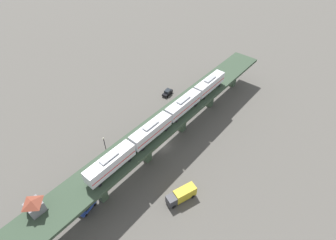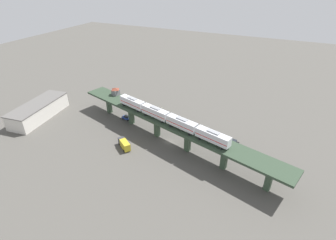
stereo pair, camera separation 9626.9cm
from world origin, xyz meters
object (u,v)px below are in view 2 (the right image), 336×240
(street_car_black, at_px, (233,142))
(street_car_blue, at_px, (127,117))
(street_lamp, at_px, (162,113))
(subway_train, at_px, (168,117))
(delivery_truck, at_px, (124,144))
(signal_hut, at_px, (116,91))
(warehouse_building, at_px, (39,110))

(street_car_black, distance_m, street_car_blue, 46.81)
(street_car_blue, xyz_separation_m, street_lamp, (4.70, -15.03, 3.17))
(subway_train, distance_m, street_car_blue, 28.06)
(street_car_black, height_order, delivery_truck, delivery_truck)
(signal_hut, distance_m, street_lamp, 23.44)
(signal_hut, distance_m, warehouse_building, 35.03)
(signal_hut, bearing_deg, subway_train, -112.28)
(signal_hut, height_order, street_car_black, signal_hut)
(subway_train, bearing_deg, signal_hut, 67.72)
(street_car_blue, relative_size, street_lamp, 0.65)
(street_car_blue, height_order, street_lamp, street_lamp)
(subway_train, relative_size, street_car_black, 10.54)
(street_lamp, distance_m, warehouse_building, 54.85)
(signal_hut, distance_m, street_car_blue, 12.86)
(street_car_black, bearing_deg, street_car_blue, 91.17)
(signal_hut, xyz_separation_m, street_car_blue, (-3.89, -7.45, -9.73))
(signal_hut, relative_size, delivery_truck, 0.56)
(subway_train, bearing_deg, delivery_truck, 124.88)
(street_lamp, bearing_deg, delivery_truck, 170.00)
(subway_train, distance_m, street_car_black, 26.74)
(street_car_black, xyz_separation_m, street_car_blue, (-0.96, 46.80, 0.00))
(subway_train, xyz_separation_m, warehouse_building, (-5.49, 60.65, -8.00))
(subway_train, distance_m, delivery_truck, 19.00)
(delivery_truck, relative_size, street_lamp, 1.03)
(street_lamp, bearing_deg, street_car_black, -96.73)
(street_lamp, relative_size, warehouse_building, 0.23)
(subway_train, height_order, street_car_black, subway_train)
(street_car_blue, height_order, delivery_truck, delivery_truck)
(signal_hut, bearing_deg, street_lamp, -87.93)
(subway_train, height_order, signal_hut, subway_train)
(street_car_black, distance_m, street_lamp, 32.15)
(delivery_truck, xyz_separation_m, warehouse_building, (3.87, 47.22, 1.65))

